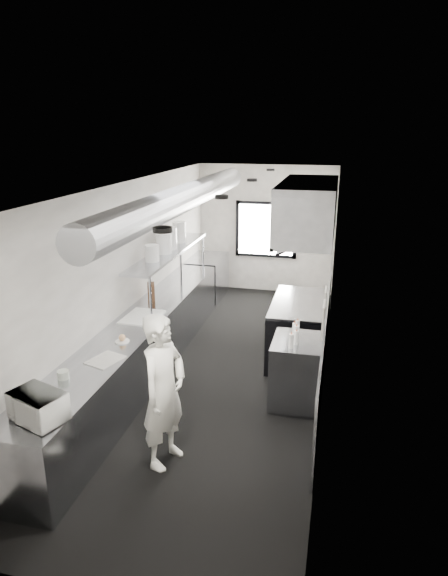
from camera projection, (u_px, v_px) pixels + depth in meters
The scene contains 35 objects.
floor at pixel (225, 369), 7.60m from camera, with size 3.00×8.00×0.01m, color black.
ceiling at pixel (225, 185), 6.73m from camera, with size 3.00×8.00×0.01m, color white.
wall_back at pixel (266, 230), 10.87m from camera, with size 3.00×0.02×2.80m, color silver.
wall_front at pixel (94, 447), 3.47m from camera, with size 3.00×0.02×2.80m, color silver.
wall_left at pixel (129, 275), 7.50m from camera, with size 0.02×8.00×2.80m, color silver.
wall_right at pixel (330, 290), 6.84m from camera, with size 0.02×8.00×2.80m, color silver.
wall_cladding at pixel (325, 337), 7.38m from camera, with size 0.03×5.50×1.10m, color #91949E.
hvac_duct at pixel (185, 198), 7.33m from camera, with size 0.40×0.40×6.40m, color #94969C.
service_window at pixel (266, 230), 10.83m from camera, with size 1.36×0.05×1.25m.
exhaust_hood at pixel (308, 210), 7.27m from camera, with size 0.81×2.20×0.88m.
prep_counter at pixel (141, 348), 7.25m from camera, with size 0.70×6.00×0.90m, color #91949E.
pass_shelf at pixel (170, 253), 8.31m from camera, with size 0.45×3.00×0.68m.
range at pixel (298, 329), 7.88m from camera, with size 0.88×1.60×0.94m.
bottle_station at pixel (296, 371), 6.56m from camera, with size 0.65×0.80×0.90m, color #91949E.
far_work_table at pixel (207, 277), 10.67m from camera, with size 0.70×1.20×0.90m, color #91949E.
notice_sheet_a at pixel (325, 305), 5.67m from camera, with size 0.02×0.28×0.38m, color silver.
notice_sheet_b at pixel (323, 320), 5.36m from camera, with size 0.02×0.28×0.38m, color silver.
line_cook at pixel (164, 391), 5.25m from camera, with size 0.63×0.42×1.74m, color silver.
microwave at pixel (38, 406), 4.64m from camera, with size 0.47×0.36×0.28m, color white.
deli_tub_a at pixel (43, 394), 5.02m from camera, with size 0.15×0.15×0.11m, color beige.
deli_tub_b at pixel (63, 375), 5.44m from camera, with size 0.13×0.13×0.09m, color beige.
newspaper at pixel (105, 360), 5.88m from camera, with size 0.33×0.41×0.01m, color white.
small_plate at pixel (122, 341), 6.38m from camera, with size 0.19×0.19×0.02m, color white.
pastry at pixel (122, 338), 6.36m from camera, with size 0.09×0.09×0.09m, color tan.
cutting_board at pixel (142, 317), 7.20m from camera, with size 0.49×0.65×0.02m, color silver.
knife_block at pixel (151, 292), 7.90m from camera, with size 0.11×0.25×0.27m, color #54341D.
plate_stack_a at pixel (152, 253), 7.59m from camera, with size 0.22×0.22×0.26m, color white.
plate_stack_b at pixel (164, 243), 8.07m from camera, with size 0.26×0.26×0.33m, color white.
plate_stack_c at pixel (169, 238), 8.34m from camera, with size 0.27×0.27×0.38m, color white.
plate_stack_d at pixel (179, 232), 8.85m from camera, with size 0.24×0.24×0.37m, color white.
squeeze_bottle_a at pixel (291, 341), 6.18m from camera, with size 0.06×0.06×0.19m, color silver.
squeeze_bottle_b at pixel (296, 338), 6.28m from camera, with size 0.06×0.06×0.18m, color silver.
squeeze_bottle_c at pixel (296, 333), 6.42m from camera, with size 0.06×0.06×0.19m, color silver.
squeeze_bottle_d at pixel (294, 329), 6.56m from camera, with size 0.06×0.06×0.17m, color silver.
squeeze_bottle_e at pixel (297, 327), 6.64m from camera, with size 0.06×0.06×0.18m, color silver.
Camera 1 is at (1.57, -6.66, 3.54)m, focal length 30.75 mm.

